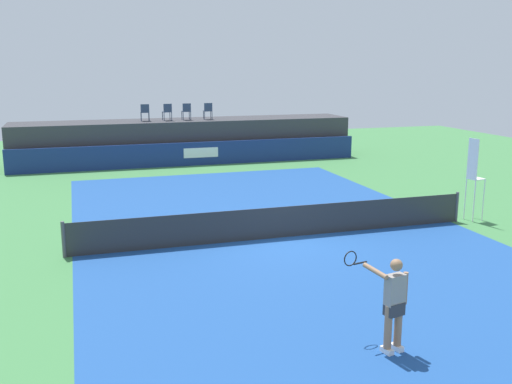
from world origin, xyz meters
name	(u,v)px	position (x,y,z in m)	size (l,w,h in m)	color
ground_plane	(251,214)	(0.00, 3.00, 0.00)	(48.00, 48.00, 0.00)	#3D7A42
court_inner	(280,237)	(0.00, 0.00, 0.00)	(12.00, 22.00, 0.00)	#1C478C
sponsor_wall	(192,154)	(0.00, 13.50, 0.60)	(18.00, 0.22, 1.20)	navy
spectator_platform	(185,140)	(0.00, 15.30, 1.10)	(18.00, 2.80, 2.20)	#38383D
spectator_chair_far_left	(145,112)	(-2.14, 15.08, 2.69)	(0.47, 0.47, 0.89)	#2D3D56
spectator_chair_left	(167,111)	(-0.98, 15.04, 2.69)	(0.47, 0.47, 0.89)	#2D3D56
spectator_chair_center	(186,111)	(0.04, 15.04, 2.69)	(0.44, 0.44, 0.89)	#2D3D56
spectator_chair_right	(208,110)	(1.21, 15.02, 2.69)	(0.46, 0.46, 0.89)	#2D3D56
umpire_chair	(474,174)	(6.76, -0.01, 1.59)	(0.49, 0.49, 2.76)	white
tennis_net	(280,222)	(0.00, 0.00, 0.47)	(12.40, 0.02, 0.95)	#2D2D2D
net_post_near	(63,240)	(-6.20, 0.00, 0.50)	(0.10, 0.10, 1.00)	#4C4C51
net_post_far	(457,207)	(6.20, 0.00, 0.50)	(0.10, 0.10, 1.00)	#4C4C51
tennis_player	(393,302)	(-0.48, -7.34, 0.96)	(0.87, 1.12, 1.77)	white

